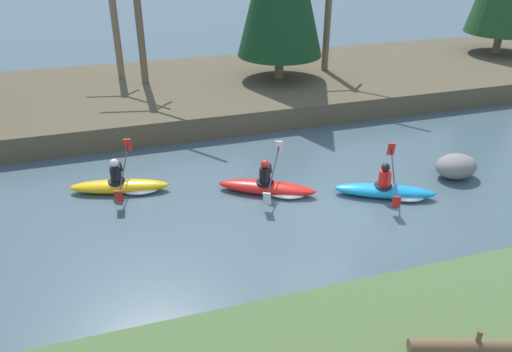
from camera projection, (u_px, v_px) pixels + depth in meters
The scene contains 10 objects.
ground_plane at pixel (327, 211), 12.95m from camera, with size 90.00×90.00×0.00m, color #425660.
riverbank_far at pixel (233, 89), 20.81m from camera, with size 44.00×8.09×0.81m.
bare_tree_upstream at pixel (115, 16), 19.85m from camera, with size 2.90×2.86×5.19m.
bare_tree_mid_upstream at pixel (138, 1), 18.78m from camera, with size 3.70×3.66×6.72m.
bare_tree_mid_downstream at pixel (329, 2), 20.63m from camera, with size 3.34×3.30×6.03m.
kayaker_lead at pixel (389, 190), 13.54m from camera, with size 2.70×1.95×1.20m.
kayaker_middle at pixel (271, 187), 13.70m from camera, with size 2.66×1.95×1.20m.
kayaker_trailing at pixel (124, 185), 13.80m from camera, with size 2.78×2.05×1.20m.
boulder_midstream at pixel (456, 166), 14.50m from camera, with size 1.24×0.97×0.70m.
driftwood_log at pixel (463, 347), 7.58m from camera, with size 1.65×0.73×0.44m.
Camera 1 is at (-5.04, -10.00, 6.83)m, focal length 35.00 mm.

